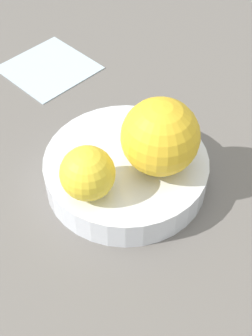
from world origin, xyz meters
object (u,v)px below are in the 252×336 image
Objects in this scene: orange_in_bowl_0 at (160,137)px; orange_in_bowl_1 at (87,173)px; fruit_bowl at (126,171)px; folded_napkin at (49,68)px.

orange_in_bowl_0 reaches higher than orange_in_bowl_1.
fruit_bowl is 2.21× the size of orange_in_bowl_0.
orange_in_bowl_1 is at bearing 128.63° from folded_napkin.
orange_in_bowl_1 is (5.61, 6.82, -1.40)cm from orange_in_bowl_0.
folded_napkin is at bearing -51.37° from orange_in_bowl_1.
orange_in_bowl_0 reaches higher than folded_napkin.
folded_napkin is at bearing -39.62° from fruit_bowl.
fruit_bowl is 1.60× the size of folded_napkin.
fruit_bowl is 8.03cm from orange_in_bowl_1.
orange_in_bowl_1 is (1.87, 6.04, 4.94)cm from fruit_bowl.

